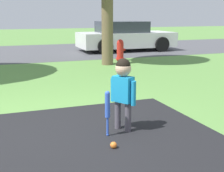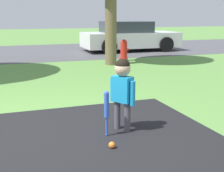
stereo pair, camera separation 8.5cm
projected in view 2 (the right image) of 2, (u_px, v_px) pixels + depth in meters
name	position (u px, v px, depth m)	size (l,w,h in m)	color
ground_plane	(28.00, 134.00, 3.93)	(60.00, 60.00, 0.00)	#5B8C42
street_strip	(8.00, 53.00, 12.25)	(40.00, 6.00, 0.01)	#4C4C51
child	(123.00, 84.00, 3.95)	(0.26, 0.34, 0.95)	#4C4751
baseball_bat	(107.00, 107.00, 3.81)	(0.06, 0.06, 0.58)	blue
sports_ball	(112.00, 145.00, 3.52)	(0.08, 0.08, 0.08)	orange
fire_hydrant	(124.00, 50.00, 10.13)	(0.31, 0.27, 0.70)	red
parked_car	(129.00, 37.00, 12.90)	(3.93, 1.97, 1.21)	silver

